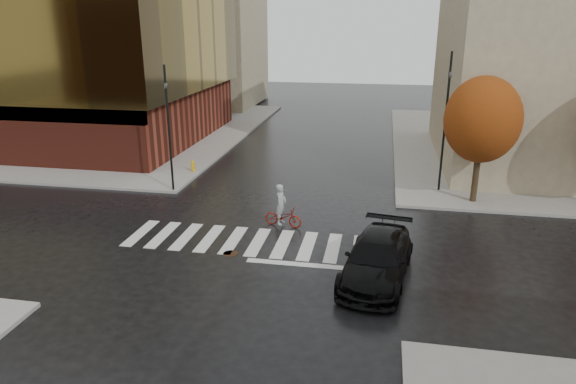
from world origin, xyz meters
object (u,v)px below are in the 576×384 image
(sedan, at_px, (377,259))
(fire_hydrant, at_px, (193,165))
(traffic_light_nw, at_px, (168,122))
(traffic_light_ne, at_px, (446,113))
(cyclist, at_px, (282,212))

(sedan, xyz_separation_m, fire_hydrant, (-11.67, 11.88, -0.27))
(traffic_light_nw, relative_size, fire_hydrant, 9.93)
(sedan, height_order, traffic_light_nw, traffic_light_nw)
(sedan, relative_size, traffic_light_ne, 0.73)
(traffic_light_ne, distance_m, fire_hydrant, 15.44)
(traffic_light_ne, bearing_deg, fire_hydrant, -21.72)
(traffic_light_ne, relative_size, fire_hydrant, 10.91)
(traffic_light_nw, distance_m, traffic_light_ne, 14.95)
(fire_hydrant, bearing_deg, traffic_light_nw, -86.91)
(traffic_light_nw, relative_size, traffic_light_ne, 0.91)
(sedan, distance_m, traffic_light_nw, 14.45)
(sedan, xyz_separation_m, traffic_light_ne, (3.22, 10.88, 3.67))
(sedan, distance_m, fire_hydrant, 16.66)
(sedan, height_order, fire_hydrant, sedan)
(traffic_light_ne, bearing_deg, cyclist, 22.35)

